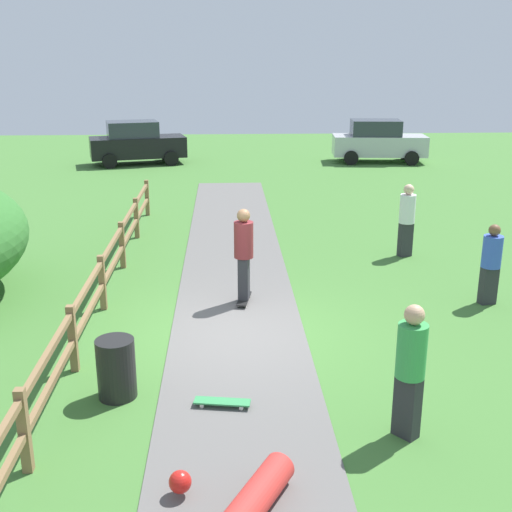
{
  "coord_description": "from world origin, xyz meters",
  "views": [
    {
      "loc": [
        -0.19,
        -10.58,
        4.79
      ],
      "look_at": [
        0.4,
        1.43,
        1.0
      ],
      "focal_mm": 45.15,
      "sensor_mm": 36.0,
      "label": 1
    }
  ],
  "objects_px": {
    "skater_riding": "(244,251)",
    "bystander_blue": "(491,261)",
    "parked_car_black": "(137,143)",
    "parked_car_silver": "(378,141)",
    "bystander_white": "(407,217)",
    "trash_bin": "(116,368)",
    "bystander_green": "(410,365)",
    "skater_fallen": "(245,503)",
    "skateboard_loose": "(222,402)"
  },
  "relations": [
    {
      "from": "trash_bin",
      "to": "skater_riding",
      "type": "relative_size",
      "value": 0.47
    },
    {
      "from": "bystander_white",
      "to": "parked_car_silver",
      "type": "distance_m",
      "value": 14.62
    },
    {
      "from": "parked_car_black",
      "to": "skater_fallen",
      "type": "bearing_deg",
      "value": -80.11
    },
    {
      "from": "skater_riding",
      "to": "bystander_blue",
      "type": "bearing_deg",
      "value": -2.98
    },
    {
      "from": "bystander_green",
      "to": "parked_car_silver",
      "type": "bearing_deg",
      "value": 77.93
    },
    {
      "from": "bystander_green",
      "to": "bystander_white",
      "type": "bearing_deg",
      "value": 74.87
    },
    {
      "from": "parked_car_silver",
      "to": "bystander_green",
      "type": "bearing_deg",
      "value": -102.07
    },
    {
      "from": "skater_fallen",
      "to": "bystander_green",
      "type": "bearing_deg",
      "value": 34.68
    },
    {
      "from": "skater_fallen",
      "to": "skater_riding",
      "type": "bearing_deg",
      "value": 88.3
    },
    {
      "from": "trash_bin",
      "to": "bystander_blue",
      "type": "height_order",
      "value": "bystander_blue"
    },
    {
      "from": "skater_riding",
      "to": "parked_car_silver",
      "type": "xyz_separation_m",
      "value": [
        6.71,
        17.36,
        -0.14
      ]
    },
    {
      "from": "skater_fallen",
      "to": "bystander_white",
      "type": "relative_size",
      "value": 0.84
    },
    {
      "from": "skater_fallen",
      "to": "bystander_white",
      "type": "bearing_deg",
      "value": 65.33
    },
    {
      "from": "skater_fallen",
      "to": "bystander_green",
      "type": "distance_m",
      "value": 2.75
    },
    {
      "from": "skater_fallen",
      "to": "bystander_white",
      "type": "height_order",
      "value": "bystander_white"
    },
    {
      "from": "skater_riding",
      "to": "parked_car_silver",
      "type": "relative_size",
      "value": 0.44
    },
    {
      "from": "bystander_white",
      "to": "trash_bin",
      "type": "bearing_deg",
      "value": -132.52
    },
    {
      "from": "skater_riding",
      "to": "bystander_green",
      "type": "xyz_separation_m",
      "value": [
        1.97,
        -4.81,
        -0.08
      ]
    },
    {
      "from": "bystander_green",
      "to": "skater_fallen",
      "type": "bearing_deg",
      "value": -145.32
    },
    {
      "from": "bystander_blue",
      "to": "parked_car_black",
      "type": "distance_m",
      "value": 19.84
    },
    {
      "from": "bystander_green",
      "to": "parked_car_black",
      "type": "height_order",
      "value": "parked_car_black"
    },
    {
      "from": "skater_riding",
      "to": "bystander_green",
      "type": "bearing_deg",
      "value": -67.74
    },
    {
      "from": "trash_bin",
      "to": "skateboard_loose",
      "type": "relative_size",
      "value": 1.1
    },
    {
      "from": "skater_riding",
      "to": "bystander_white",
      "type": "distance_m",
      "value": 5.04
    },
    {
      "from": "skater_fallen",
      "to": "bystander_white",
      "type": "xyz_separation_m",
      "value": [
        4.26,
        9.27,
        0.8
      ]
    },
    {
      "from": "bystander_white",
      "to": "bystander_blue",
      "type": "xyz_separation_m",
      "value": [
        0.8,
        -3.23,
        -0.1
      ]
    },
    {
      "from": "trash_bin",
      "to": "skateboard_loose",
      "type": "bearing_deg",
      "value": -14.25
    },
    {
      "from": "bystander_blue",
      "to": "parked_car_silver",
      "type": "relative_size",
      "value": 0.38
    },
    {
      "from": "skater_riding",
      "to": "trash_bin",
      "type": "bearing_deg",
      "value": -118.5
    },
    {
      "from": "parked_car_silver",
      "to": "trash_bin",
      "type": "bearing_deg",
      "value": -112.46
    },
    {
      "from": "parked_car_black",
      "to": "parked_car_silver",
      "type": "xyz_separation_m",
      "value": [
        11.02,
        0.02,
        0.0
      ]
    },
    {
      "from": "bystander_white",
      "to": "parked_car_black",
      "type": "height_order",
      "value": "parked_car_black"
    },
    {
      "from": "skater_riding",
      "to": "skateboard_loose",
      "type": "relative_size",
      "value": 2.34
    },
    {
      "from": "parked_car_black",
      "to": "parked_car_silver",
      "type": "distance_m",
      "value": 11.02
    },
    {
      "from": "skater_fallen",
      "to": "parked_car_black",
      "type": "distance_m",
      "value": 24.01
    },
    {
      "from": "skateboard_loose",
      "to": "parked_car_silver",
      "type": "relative_size",
      "value": 0.19
    },
    {
      "from": "bystander_white",
      "to": "skater_fallen",
      "type": "bearing_deg",
      "value": -114.67
    },
    {
      "from": "bystander_white",
      "to": "parked_car_silver",
      "type": "height_order",
      "value": "parked_car_silver"
    },
    {
      "from": "skateboard_loose",
      "to": "parked_car_black",
      "type": "distance_m",
      "value": 21.7
    },
    {
      "from": "trash_bin",
      "to": "bystander_white",
      "type": "relative_size",
      "value": 0.5
    },
    {
      "from": "parked_car_black",
      "to": "parked_car_silver",
      "type": "height_order",
      "value": "same"
    },
    {
      "from": "bystander_blue",
      "to": "parked_car_black",
      "type": "relative_size",
      "value": 0.36
    },
    {
      "from": "trash_bin",
      "to": "skater_riding",
      "type": "distance_m",
      "value": 4.15
    },
    {
      "from": "skater_riding",
      "to": "bystander_white",
      "type": "relative_size",
      "value": 1.07
    },
    {
      "from": "skateboard_loose",
      "to": "parked_car_black",
      "type": "height_order",
      "value": "parked_car_black"
    },
    {
      "from": "trash_bin",
      "to": "skater_riding",
      "type": "height_order",
      "value": "skater_riding"
    },
    {
      "from": "parked_car_silver",
      "to": "bystander_blue",
      "type": "bearing_deg",
      "value": -95.97
    },
    {
      "from": "bystander_white",
      "to": "skater_riding",
      "type": "bearing_deg",
      "value": -143.88
    },
    {
      "from": "parked_car_silver",
      "to": "parked_car_black",
      "type": "bearing_deg",
      "value": -179.91
    },
    {
      "from": "bystander_green",
      "to": "parked_car_silver",
      "type": "distance_m",
      "value": 22.67
    }
  ]
}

